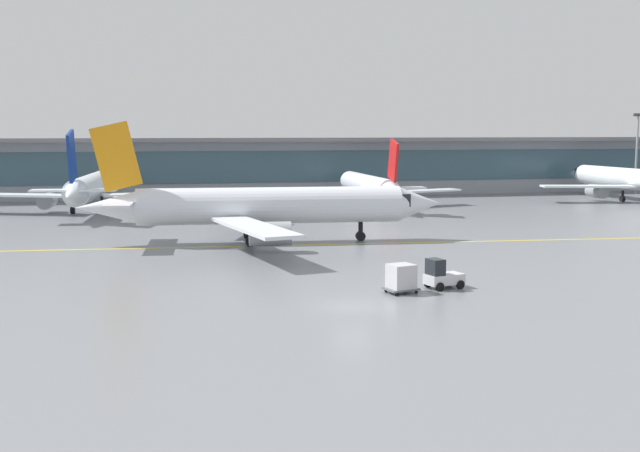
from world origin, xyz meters
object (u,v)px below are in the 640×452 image
taxiing_regional_jet (266,207)px  baggage_tug (442,276)px  gate_airplane_3 (629,179)px  apron_light_mast_1 (637,150)px  gate_airplane_1 (91,187)px  cargo_dolly_lead (401,277)px  gate_airplane_2 (368,186)px

taxiing_regional_jet → baggage_tug: size_ratio=12.30×
gate_airplane_3 → baggage_tug: (-52.33, -57.26, -2.36)m
apron_light_mast_1 → gate_airplane_1: bearing=-172.4°
gate_airplane_3 → taxiing_regional_jet: (-61.11, -33.12, 0.25)m
cargo_dolly_lead → taxiing_regional_jet: bearing=88.0°
baggage_tug → cargo_dolly_lead: baggage_tug is taller
gate_airplane_1 → taxiing_regional_jet: taxiing_regional_jet is taller
gate_airplane_2 → cargo_dolly_lead: gate_airplane_2 is taller
gate_airplane_2 → gate_airplane_3: (41.89, 0.81, 0.33)m
cargo_dolly_lead → apron_light_mast_1: 94.55m
apron_light_mast_1 → gate_airplane_3: bearing=-127.4°
taxiing_regional_jet → apron_light_mast_1: size_ratio=2.59×
gate_airplane_2 → gate_airplane_3: gate_airplane_3 is taller
gate_airplane_3 → apron_light_mast_1: size_ratio=2.41×
taxiing_regional_jet → cargo_dolly_lead: taxiing_regional_jet is taller
gate_airplane_1 → taxiing_regional_jet: 37.53m
cargo_dolly_lead → apron_light_mast_1: apron_light_mast_1 is taller
apron_light_mast_1 → baggage_tug: bearing=-131.7°
gate_airplane_3 → cargo_dolly_lead: size_ratio=13.44×
gate_airplane_1 → baggage_tug: (27.44, -56.70, -2.39)m
gate_airplane_2 → apron_light_mast_1: size_ratio=2.15×
gate_airplane_3 → gate_airplane_2: bearing=88.4°
gate_airplane_3 → baggage_tug: gate_airplane_3 is taller
gate_airplane_1 → gate_airplane_2: gate_airplane_1 is taller
cargo_dolly_lead → baggage_tug: bearing=-0.0°
cargo_dolly_lead → gate_airplane_2: bearing=62.0°
taxiing_regional_jet → apron_light_mast_1: apron_light_mast_1 is taller
baggage_tug → apron_light_mast_1: size_ratio=0.21×
gate_airplane_1 → taxiing_regional_jet: size_ratio=0.94×
cargo_dolly_lead → apron_light_mast_1: bearing=32.6°
baggage_tug → gate_airplane_2: bearing=64.9°
taxiing_regional_jet → cargo_dolly_lead: 25.71m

